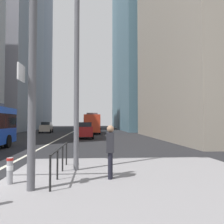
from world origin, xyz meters
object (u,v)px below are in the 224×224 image
object	(u,v)px
city_bus_red_receding	(92,123)
car_receding_near	(85,130)
bollard_right	(10,169)
street_lamp_post	(77,39)
city_bus_red_distant	(92,122)
pedestrian_waiting	(110,149)
car_oncoming_mid	(46,127)

from	to	relation	value
city_bus_red_receding	car_receding_near	size ratio (longest dim) A/B	2.66
car_receding_near	bollard_right	size ratio (longest dim) A/B	5.55
car_receding_near	bollard_right	bearing A→B (deg)	-94.20
street_lamp_post	city_bus_red_distant	bearing A→B (deg)	89.69
bollard_right	car_receding_near	bearing A→B (deg)	85.80
street_lamp_post	bollard_right	size ratio (longest dim) A/B	10.23
pedestrian_waiting	car_oncoming_mid	bearing A→B (deg)	104.07
city_bus_red_distant	car_oncoming_mid	world-z (taller)	city_bus_red_distant
city_bus_red_receding	car_oncoming_mid	bearing A→B (deg)	168.00
street_lamp_post	bollard_right	world-z (taller)	street_lamp_post
city_bus_red_distant	car_receding_near	bearing A→B (deg)	-90.97
car_receding_near	car_oncoming_mid	bearing A→B (deg)	116.27
pedestrian_waiting	city_bus_red_receding	bearing A→B (deg)	91.26
street_lamp_post	bollard_right	distance (m)	5.40
car_oncoming_mid	street_lamp_post	xyz separation A→B (m)	(7.68, -34.03, 4.29)
car_receding_near	city_bus_red_receding	bearing A→B (deg)	86.59
city_bus_red_distant	street_lamp_post	bearing A→B (deg)	-90.31
car_oncoming_mid	pedestrian_waiting	distance (m)	36.62
car_receding_near	city_bus_red_distant	bearing A→B (deg)	89.03
car_receding_near	street_lamp_post	world-z (taller)	street_lamp_post
city_bus_red_receding	street_lamp_post	world-z (taller)	street_lamp_post
bollard_right	pedestrian_waiting	distance (m)	3.15
bollard_right	pedestrian_waiting	world-z (taller)	pedestrian_waiting
street_lamp_post	city_bus_red_receding	bearing A→B (deg)	89.14
city_bus_red_distant	bollard_right	distance (m)	56.18
street_lamp_post	pedestrian_waiting	size ratio (longest dim) A/B	4.56
city_bus_red_receding	car_oncoming_mid	distance (m)	8.38
car_oncoming_mid	bollard_right	world-z (taller)	car_oncoming_mid
city_bus_red_distant	bollard_right	world-z (taller)	city_bus_red_distant
car_oncoming_mid	car_receding_near	world-z (taller)	same
city_bus_red_receding	street_lamp_post	size ratio (longest dim) A/B	1.44
car_receding_near	pedestrian_waiting	xyz separation A→B (m)	(1.53, -20.58, 0.14)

